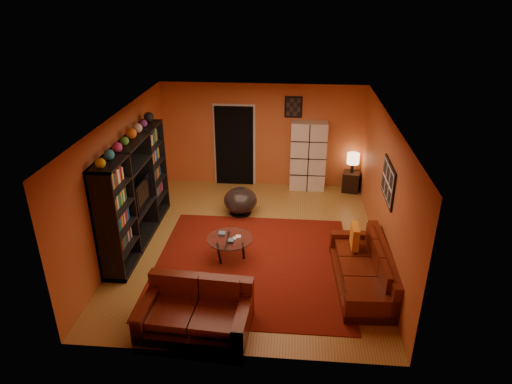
# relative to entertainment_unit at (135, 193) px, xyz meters

# --- Properties ---
(floor) EXTENTS (6.00, 6.00, 0.00)m
(floor) POSITION_rel_entertainment_unit_xyz_m (2.27, 0.00, -1.05)
(floor) COLOR olive
(floor) RESTS_ON ground
(ceiling) EXTENTS (6.00, 6.00, 0.00)m
(ceiling) POSITION_rel_entertainment_unit_xyz_m (2.27, 0.00, 1.55)
(ceiling) COLOR white
(ceiling) RESTS_ON wall_back
(wall_back) EXTENTS (6.00, 0.00, 6.00)m
(wall_back) POSITION_rel_entertainment_unit_xyz_m (2.27, 3.00, 0.25)
(wall_back) COLOR #BB5729
(wall_back) RESTS_ON floor
(wall_front) EXTENTS (6.00, 0.00, 6.00)m
(wall_front) POSITION_rel_entertainment_unit_xyz_m (2.27, -3.00, 0.25)
(wall_front) COLOR #BB5729
(wall_front) RESTS_ON floor
(wall_left) EXTENTS (0.00, 6.00, 6.00)m
(wall_left) POSITION_rel_entertainment_unit_xyz_m (-0.23, 0.00, 0.25)
(wall_left) COLOR #BB5729
(wall_left) RESTS_ON floor
(wall_right) EXTENTS (0.00, 6.00, 6.00)m
(wall_right) POSITION_rel_entertainment_unit_xyz_m (4.78, 0.00, 0.25)
(wall_right) COLOR #BB5729
(wall_right) RESTS_ON floor
(rug) EXTENTS (3.60, 3.60, 0.01)m
(rug) POSITION_rel_entertainment_unit_xyz_m (2.38, -0.70, -1.04)
(rug) COLOR #511009
(rug) RESTS_ON floor
(doorway) EXTENTS (0.95, 0.10, 2.04)m
(doorway) POSITION_rel_entertainment_unit_xyz_m (1.57, 2.96, -0.03)
(doorway) COLOR black
(doorway) RESTS_ON floor
(wall_art_right) EXTENTS (0.03, 1.00, 0.70)m
(wall_art_right) POSITION_rel_entertainment_unit_xyz_m (4.75, -0.30, 0.55)
(wall_art_right) COLOR black
(wall_art_right) RESTS_ON wall_right
(wall_art_back) EXTENTS (0.42, 0.03, 0.52)m
(wall_art_back) POSITION_rel_entertainment_unit_xyz_m (3.02, 2.98, 1.00)
(wall_art_back) COLOR black
(wall_art_back) RESTS_ON wall_back
(entertainment_unit) EXTENTS (0.45, 3.00, 2.10)m
(entertainment_unit) POSITION_rel_entertainment_unit_xyz_m (0.00, 0.00, 0.00)
(entertainment_unit) COLOR black
(entertainment_unit) RESTS_ON floor
(tv) EXTENTS (0.97, 0.13, 0.56)m
(tv) POSITION_rel_entertainment_unit_xyz_m (0.05, 0.09, -0.05)
(tv) COLOR black
(tv) RESTS_ON entertainment_unit
(sofa) EXTENTS (0.98, 2.18, 0.85)m
(sofa) POSITION_rel_entertainment_unit_xyz_m (4.41, -1.14, -0.76)
(sofa) COLOR #491409
(sofa) RESTS_ON rug
(loveseat) EXTENTS (1.72, 1.10, 0.85)m
(loveseat) POSITION_rel_entertainment_unit_xyz_m (1.68, -2.41, -0.77)
(loveseat) COLOR #491409
(loveseat) RESTS_ON rug
(throw_pillow) EXTENTS (0.12, 0.42, 0.42)m
(throw_pillow) POSITION_rel_entertainment_unit_xyz_m (4.22, -0.59, -0.42)
(throw_pillow) COLOR orange
(throw_pillow) RESTS_ON sofa
(coffee_table) EXTENTS (0.86, 0.86, 0.43)m
(coffee_table) POSITION_rel_entertainment_unit_xyz_m (1.93, -0.54, -0.66)
(coffee_table) COLOR silver
(coffee_table) RESTS_ON floor
(storage_cabinet) EXTENTS (0.88, 0.40, 1.74)m
(storage_cabinet) POSITION_rel_entertainment_unit_xyz_m (3.43, 2.80, -0.18)
(storage_cabinet) COLOR silver
(storage_cabinet) RESTS_ON floor
(bowl_chair) EXTENTS (0.75, 0.75, 0.61)m
(bowl_chair) POSITION_rel_entertainment_unit_xyz_m (1.92, 1.28, -0.72)
(bowl_chair) COLOR black
(bowl_chair) RESTS_ON floor
(side_table) EXTENTS (0.47, 0.47, 0.50)m
(side_table) POSITION_rel_entertainment_unit_xyz_m (4.53, 2.75, -0.80)
(side_table) COLOR black
(side_table) RESTS_ON floor
(table_lamp) EXTENTS (0.30, 0.30, 0.49)m
(table_lamp) POSITION_rel_entertainment_unit_xyz_m (4.52, 2.75, -0.20)
(table_lamp) COLOR black
(table_lamp) RESTS_ON side_table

